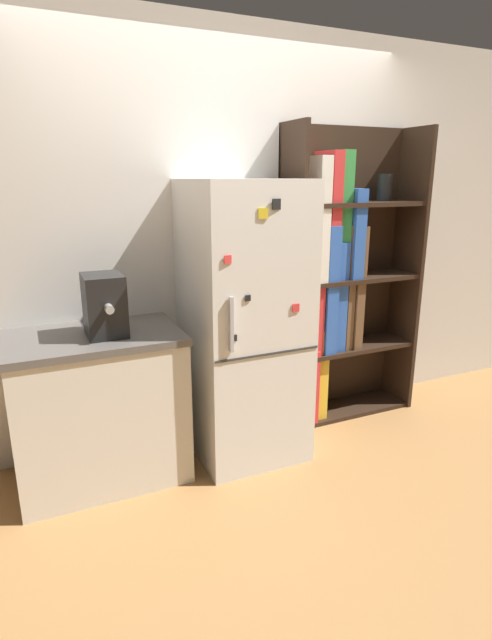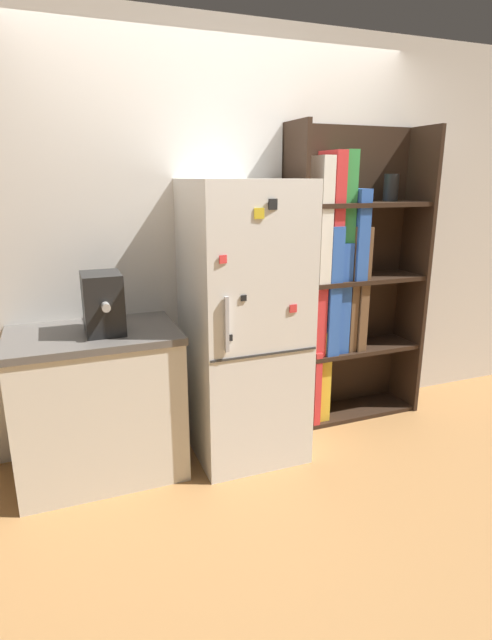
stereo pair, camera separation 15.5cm
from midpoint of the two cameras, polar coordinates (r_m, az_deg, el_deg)
name	(u,v)px [view 1 (the left image)]	position (r m, az deg, el deg)	size (l,w,h in m)	color
ground_plane	(251,454)	(3.27, -0.87, -15.07)	(16.00, 16.00, 0.00)	#A87542
wall_back	(220,240)	(3.27, -4.31, 9.12)	(8.00, 0.05, 2.60)	silver
refrigerator	(243,322)	(3.03, -1.76, -0.27)	(0.64, 0.70, 1.68)	white
bookshelf	(332,282)	(3.51, 8.51, 4.28)	(1.00, 0.34, 2.02)	black
kitchen_counter	(100,407)	(3.01, -17.81, -9.42)	(0.93, 0.62, 0.87)	silver
espresso_machine	(104,305)	(2.78, -17.43, 1.63)	(0.20, 0.31, 0.33)	black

